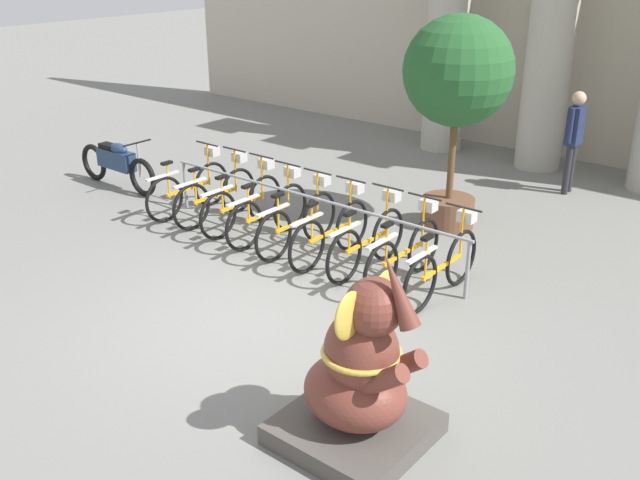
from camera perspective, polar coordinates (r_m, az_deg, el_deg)
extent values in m
plane|color=slate|center=(8.15, -4.97, -6.39)|extent=(60.00, 60.00, 0.00)
cylinder|color=#ADA899|center=(14.57, 10.28, 16.77)|extent=(0.83, 0.83, 5.00)
cylinder|color=#ADA899|center=(13.68, 18.12, 15.66)|extent=(0.83, 0.83, 5.00)
cylinder|color=gray|center=(11.55, -10.73, 4.35)|extent=(0.05, 0.05, 0.75)
cylinder|color=gray|center=(8.59, 11.71, -2.38)|extent=(0.05, 0.05, 0.75)
cylinder|color=gray|center=(9.74, -1.18, 3.57)|extent=(5.11, 0.04, 0.04)
torus|color=black|center=(11.58, -8.68, 4.45)|extent=(0.05, 0.72, 0.72)
torus|color=black|center=(11.00, -12.33, 3.18)|extent=(0.05, 0.72, 0.72)
cube|color=orange|center=(11.27, -10.48, 4.07)|extent=(0.04, 0.85, 0.04)
cube|color=#BCBCBC|center=(10.88, -12.50, 5.03)|extent=(0.06, 0.60, 0.03)
cylinder|color=orange|center=(10.98, -12.04, 4.62)|extent=(0.03, 0.03, 0.53)
cube|color=black|center=(10.89, -12.17, 6.04)|extent=(0.08, 0.18, 0.04)
cylinder|color=orange|center=(11.45, -8.93, 5.99)|extent=(0.03, 0.03, 0.67)
cylinder|color=black|center=(11.36, -9.03, 7.61)|extent=(0.48, 0.03, 0.03)
cube|color=#BCBCBC|center=(11.46, -8.62, 7.05)|extent=(0.20, 0.16, 0.14)
torus|color=black|center=(11.21, -6.58, 3.95)|extent=(0.05, 0.72, 0.72)
torus|color=black|center=(10.61, -10.24, 2.61)|extent=(0.05, 0.72, 0.72)
cube|color=orange|center=(10.89, -8.37, 3.55)|extent=(0.04, 0.85, 0.04)
cube|color=#BCBCBC|center=(10.49, -10.38, 4.52)|extent=(0.06, 0.60, 0.03)
cylinder|color=orange|center=(10.58, -9.93, 4.10)|extent=(0.03, 0.03, 0.53)
cube|color=black|center=(10.50, -10.04, 5.57)|extent=(0.08, 0.18, 0.04)
cylinder|color=orange|center=(11.08, -6.80, 5.54)|extent=(0.03, 0.03, 0.67)
cylinder|color=black|center=(10.99, -6.88, 7.21)|extent=(0.48, 0.03, 0.03)
cube|color=#BCBCBC|center=(11.09, -6.48, 6.62)|extent=(0.20, 0.16, 0.14)
torus|color=black|center=(10.84, -4.47, 3.35)|extent=(0.05, 0.72, 0.72)
torus|color=black|center=(10.21, -8.15, 1.93)|extent=(0.05, 0.72, 0.72)
cube|color=orange|center=(10.50, -6.27, 2.92)|extent=(0.04, 0.85, 0.04)
cube|color=#BCBCBC|center=(10.09, -8.26, 3.91)|extent=(0.06, 0.60, 0.03)
cylinder|color=orange|center=(10.19, -7.82, 3.48)|extent=(0.03, 0.03, 0.53)
cube|color=black|center=(10.09, -7.90, 5.01)|extent=(0.08, 0.18, 0.04)
cylinder|color=orange|center=(10.70, -4.67, 4.99)|extent=(0.03, 0.03, 0.67)
cylinder|color=black|center=(10.60, -4.73, 6.71)|extent=(0.48, 0.03, 0.03)
cube|color=#BCBCBC|center=(10.71, -4.34, 6.11)|extent=(0.20, 0.16, 0.14)
torus|color=black|center=(10.44, -2.40, 2.63)|extent=(0.05, 0.72, 0.72)
torus|color=black|center=(9.80, -6.10, 1.12)|extent=(0.05, 0.72, 0.72)
cube|color=orange|center=(10.10, -4.20, 2.16)|extent=(0.04, 0.85, 0.04)
cube|color=#BCBCBC|center=(9.67, -6.19, 3.17)|extent=(0.06, 0.60, 0.03)
cylinder|color=orange|center=(9.77, -5.75, 2.73)|extent=(0.03, 0.03, 0.53)
cube|color=black|center=(9.67, -5.81, 4.31)|extent=(0.08, 0.18, 0.04)
cylinder|color=orange|center=(10.30, -2.58, 4.32)|extent=(0.03, 0.03, 0.67)
cylinder|color=black|center=(10.20, -2.61, 6.11)|extent=(0.48, 0.03, 0.03)
cube|color=#BCBCBC|center=(10.31, -2.23, 5.49)|extent=(0.20, 0.16, 0.14)
torus|color=black|center=(10.09, -0.06, 1.91)|extent=(0.05, 0.72, 0.72)
torus|color=black|center=(9.42, -3.73, 0.29)|extent=(0.05, 0.72, 0.72)
cube|color=orange|center=(9.73, -1.84, 1.40)|extent=(0.04, 0.85, 0.04)
cube|color=#BCBCBC|center=(9.28, -3.79, 2.41)|extent=(0.06, 0.60, 0.03)
cylinder|color=orange|center=(9.39, -3.36, 1.96)|extent=(0.03, 0.03, 0.53)
cube|color=black|center=(9.29, -3.40, 3.60)|extent=(0.08, 0.18, 0.04)
cylinder|color=orange|center=(9.94, -0.21, 3.65)|extent=(0.03, 0.03, 0.67)
cylinder|color=black|center=(9.84, -0.21, 5.50)|extent=(0.48, 0.03, 0.03)
cube|color=#BCBCBC|center=(9.95, 0.16, 4.86)|extent=(0.20, 0.16, 0.14)
torus|color=black|center=(9.78, 2.55, 1.18)|extent=(0.05, 0.72, 0.72)
torus|color=black|center=(9.08, -1.06, -0.55)|extent=(0.05, 0.72, 0.72)
cube|color=orange|center=(9.40, 0.81, 0.62)|extent=(0.04, 0.85, 0.04)
cube|color=#BCBCBC|center=(8.94, -1.08, 1.64)|extent=(0.06, 0.60, 0.03)
cylinder|color=orange|center=(9.05, -0.66, 1.18)|extent=(0.03, 0.03, 0.53)
cube|color=black|center=(8.95, -0.67, 2.87)|extent=(0.08, 0.18, 0.04)
cylinder|color=orange|center=(9.63, 2.44, 2.96)|extent=(0.03, 0.03, 0.67)
cylinder|color=black|center=(9.52, 2.47, 4.87)|extent=(0.48, 0.03, 0.03)
cube|color=#BCBCBC|center=(9.64, 2.82, 4.22)|extent=(0.20, 0.16, 0.14)
torus|color=black|center=(9.51, 5.43, 0.46)|extent=(0.05, 0.72, 0.72)
torus|color=black|center=(8.79, 1.94, -1.39)|extent=(0.05, 0.72, 0.72)
cube|color=orange|center=(9.13, 3.76, -0.14)|extent=(0.04, 0.85, 0.04)
cube|color=#BCBCBC|center=(8.65, 1.97, 0.86)|extent=(0.06, 0.60, 0.03)
cylinder|color=orange|center=(8.76, 2.36, 0.40)|extent=(0.03, 0.03, 0.53)
cube|color=black|center=(8.66, 2.39, 2.14)|extent=(0.08, 0.18, 0.04)
cylinder|color=orange|center=(9.36, 5.37, 2.28)|extent=(0.03, 0.03, 0.67)
cylinder|color=black|center=(9.24, 5.45, 4.23)|extent=(0.48, 0.03, 0.03)
cube|color=#BCBCBC|center=(9.37, 5.76, 3.57)|extent=(0.20, 0.16, 0.14)
torus|color=black|center=(9.22, 8.27, -0.42)|extent=(0.05, 0.72, 0.72)
torus|color=black|center=(8.48, 4.90, -2.41)|extent=(0.05, 0.72, 0.72)
cube|color=orange|center=(8.83, 6.67, -1.08)|extent=(0.04, 0.85, 0.04)
cube|color=#BCBCBC|center=(8.33, 4.99, -0.09)|extent=(0.06, 0.60, 0.03)
cylinder|color=orange|center=(8.45, 5.35, -0.56)|extent=(0.03, 0.03, 0.53)
cube|color=black|center=(8.34, 5.42, 1.23)|extent=(0.08, 0.18, 0.04)
cylinder|color=orange|center=(9.07, 8.26, 1.45)|extent=(0.03, 0.03, 0.67)
cylinder|color=black|center=(8.95, 8.38, 3.45)|extent=(0.48, 0.03, 0.03)
cube|color=#BCBCBC|center=(9.08, 8.66, 2.77)|extent=(0.20, 0.16, 0.14)
torus|color=black|center=(8.95, 11.22, -1.40)|extent=(0.05, 0.72, 0.72)
torus|color=black|center=(8.19, 8.00, -3.55)|extent=(0.05, 0.72, 0.72)
cube|color=orange|center=(8.54, 9.71, -2.13)|extent=(0.04, 0.85, 0.04)
cube|color=#BCBCBC|center=(8.03, 8.15, -1.17)|extent=(0.06, 0.60, 0.03)
cylinder|color=orange|center=(8.15, 8.47, -1.64)|extent=(0.03, 0.03, 0.53)
cube|color=black|center=(8.04, 8.59, 0.21)|extent=(0.08, 0.18, 0.04)
cylinder|color=orange|center=(8.78, 11.26, 0.51)|extent=(0.03, 0.03, 0.67)
cylinder|color=black|center=(8.66, 11.43, 2.56)|extent=(0.48, 0.03, 0.03)
cube|color=#BCBCBC|center=(8.79, 11.67, 1.88)|extent=(0.20, 0.16, 0.14)
cube|color=#4C4742|center=(6.35, 2.76, -14.85)|extent=(1.18, 1.18, 0.18)
ellipsoid|color=brown|center=(6.12, 2.83, -11.98)|extent=(0.91, 0.80, 0.59)
ellipsoid|color=brown|center=(5.87, 3.33, -8.95)|extent=(0.64, 0.59, 0.75)
sphere|color=brown|center=(5.59, 4.33, -5.35)|extent=(0.48, 0.48, 0.48)
ellipsoid|color=gold|center=(5.80, 5.18, -4.28)|extent=(0.08, 0.34, 0.41)
ellipsoid|color=gold|center=(5.45, 2.31, -6.09)|extent=(0.08, 0.34, 0.41)
cone|color=brown|center=(5.39, 6.25, -4.09)|extent=(0.41, 0.17, 0.60)
cylinder|color=brown|center=(5.87, 6.45, -10.00)|extent=(0.48, 0.16, 0.43)
cylinder|color=brown|center=(5.68, 4.95, -11.17)|extent=(0.48, 0.16, 0.43)
torus|color=gold|center=(5.87, 3.33, -8.95)|extent=(0.67, 0.67, 0.05)
torus|color=black|center=(12.25, -14.01, 4.90)|extent=(0.65, 0.09, 0.65)
torus|color=black|center=(13.33, -17.63, 5.95)|extent=(0.65, 0.09, 0.65)
cube|color=navy|center=(12.73, -15.98, 6.22)|extent=(0.82, 0.22, 0.32)
ellipsoid|color=navy|center=(12.60, -15.81, 7.02)|extent=(0.40, 0.20, 0.20)
cube|color=black|center=(12.82, -16.56, 7.20)|extent=(0.36, 0.18, 0.08)
cylinder|color=#99999E|center=(12.21, -14.28, 6.19)|extent=(0.04, 0.04, 0.56)
cylinder|color=black|center=(12.13, -14.42, 7.54)|extent=(0.03, 0.55, 0.03)
cylinder|color=#28282D|center=(12.80, 19.45, 5.48)|extent=(0.11, 0.11, 0.84)
cylinder|color=#28282D|center=(12.65, 19.17, 5.31)|extent=(0.11, 0.11, 0.84)
cube|color=#1E284C|center=(12.54, 19.75, 8.60)|extent=(0.20, 0.32, 0.63)
sphere|color=tan|center=(12.44, 20.02, 10.60)|extent=(0.23, 0.23, 0.23)
cylinder|color=#1E284C|center=(12.71, 20.09, 8.89)|extent=(0.07, 0.07, 0.57)
cylinder|color=#1E284C|center=(12.35, 19.44, 8.59)|extent=(0.07, 0.07, 0.57)
cylinder|color=brown|center=(10.81, 10.18, 2.23)|extent=(0.78, 0.78, 0.44)
cylinder|color=brown|center=(10.55, 10.50, 6.52)|extent=(0.10, 0.10, 1.24)
sphere|color=#235628|center=(10.28, 11.00, 13.15)|extent=(1.54, 1.54, 1.54)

